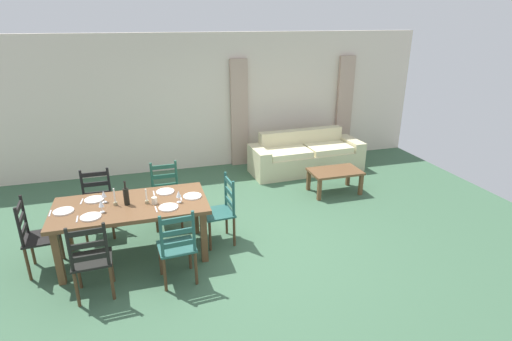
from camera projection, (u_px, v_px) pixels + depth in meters
ground_plane at (239, 244)px, 5.64m from camera, size 9.60×9.60×0.02m
wall_far at (198, 103)px, 8.12m from camera, size 9.60×0.16×2.70m
curtain_panel_left at (239, 114)px, 8.30m from camera, size 0.35×0.08×2.20m
curtain_panel_right at (344, 107)px, 8.93m from camera, size 0.35×0.08×2.20m
dining_table at (131, 210)px, 5.11m from camera, size 1.90×0.96×0.75m
dining_chair_near_left at (91, 260)px, 4.39m from camera, size 0.44×0.42×0.96m
dining_chair_near_right at (177, 247)px, 4.64m from camera, size 0.45×0.43×0.96m
dining_chair_far_left at (98, 203)px, 5.73m from camera, size 0.42×0.40×0.96m
dining_chair_far_right at (166, 195)px, 6.01m from camera, size 0.43×0.41×0.96m
dining_chair_head_west at (36, 236)px, 4.87m from camera, size 0.43×0.45×0.96m
dining_chair_head_east at (222, 210)px, 5.52m from camera, size 0.43×0.45×0.96m
dinner_plate_near_left at (91, 217)px, 4.74m from camera, size 0.24×0.24×0.02m
fork_near_left at (77, 219)px, 4.70m from camera, size 0.02×0.17×0.01m
dinner_plate_near_right at (169, 207)px, 4.97m from camera, size 0.24×0.24×0.02m
fork_near_right at (156, 209)px, 4.94m from camera, size 0.03×0.17×0.01m
dinner_plate_far_left at (94, 200)px, 5.18m from camera, size 0.24×0.24×0.02m
fork_far_left at (82, 201)px, 5.15m from camera, size 0.03×0.17×0.01m
dinner_plate_far_right at (165, 192)px, 5.42m from camera, size 0.24×0.24×0.02m
fork_far_right at (154, 193)px, 5.38m from camera, size 0.02×0.17×0.01m
dinner_plate_head_west at (63, 211)px, 4.87m from camera, size 0.24×0.24×0.02m
fork_head_west at (50, 213)px, 4.84m from camera, size 0.02×0.17×0.01m
dinner_plate_head_east at (192, 196)px, 5.28m from camera, size 0.24×0.24×0.02m
fork_head_east at (181, 198)px, 5.25m from camera, size 0.02×0.17×0.01m
wine_bottle at (126, 196)px, 5.03m from camera, size 0.07×0.07×0.32m
wine_glass_near_left at (101, 204)px, 4.83m from camera, size 0.06×0.06×0.16m
wine_glass_near_right at (179, 194)px, 5.09m from camera, size 0.06×0.06×0.16m
wine_glass_far_left at (104, 194)px, 5.09m from camera, size 0.06×0.06×0.16m
coffee_cup_primary at (154, 201)px, 5.07m from camera, size 0.07×0.07×0.09m
candle_tall at (115, 201)px, 5.03m from camera, size 0.05×0.05×0.23m
candle_short at (147, 200)px, 5.08m from camera, size 0.05×0.05×0.20m
couch at (305, 156)px, 8.25m from camera, size 2.31×0.90×0.80m
coffee_table at (335, 174)px, 7.16m from camera, size 0.90×0.56×0.42m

